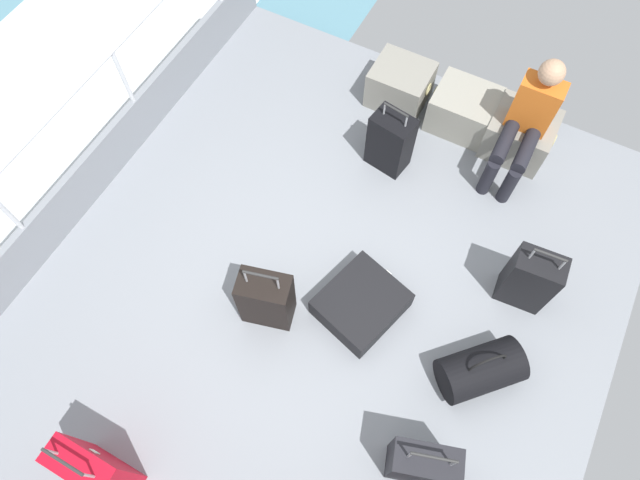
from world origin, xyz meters
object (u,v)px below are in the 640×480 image
object	(u,v)px
cargo_crate_0	(400,85)
suitcase_5	(390,142)
suitcase_2	(361,304)
passenger_seated	(527,121)
cargo_crate_1	(463,109)
cargo_crate_2	(520,134)
suitcase_6	(530,279)
suitcase_1	(423,464)
suitcase_8	(266,299)
duffel_bag	(481,370)
suitcase_3	(96,469)

from	to	relation	value
cargo_crate_0	suitcase_5	bearing A→B (deg)	-73.34
cargo_crate_0	suitcase_2	size ratio (longest dim) A/B	0.76
cargo_crate_0	passenger_seated	world-z (taller)	passenger_seated
cargo_crate_1	passenger_seated	distance (m)	0.70
passenger_seated	suitcase_5	bearing A→B (deg)	-152.86
cargo_crate_2	cargo_crate_0	bearing A→B (deg)	178.36
suitcase_5	suitcase_6	size ratio (longest dim) A/B	0.97
suitcase_1	suitcase_8	size ratio (longest dim) A/B	0.90
passenger_seated	suitcase_5	size ratio (longest dim) A/B	1.54
suitcase_5	duffel_bag	bearing A→B (deg)	-46.14
suitcase_1	suitcase_2	distance (m)	1.22
suitcase_6	cargo_crate_2	bearing A→B (deg)	110.29
cargo_crate_2	suitcase_3	xyz separation A→B (m)	(-1.53, -3.90, 0.13)
cargo_crate_0	passenger_seated	distance (m)	1.24
cargo_crate_2	duffel_bag	bearing A→B (deg)	-78.50
suitcase_3	cargo_crate_1	bearing A→B (deg)	75.92
cargo_crate_2	suitcase_6	bearing A→B (deg)	-69.71
suitcase_6	suitcase_2	bearing A→B (deg)	-146.65
cargo_crate_0	suitcase_3	world-z (taller)	suitcase_3
suitcase_1	suitcase_3	bearing A→B (deg)	-151.08
suitcase_1	suitcase_6	distance (m)	1.56
cargo_crate_1	suitcase_3	distance (m)	4.06
passenger_seated	suitcase_1	bearing A→B (deg)	-83.68
suitcase_8	duffel_bag	xyz separation A→B (m)	(1.59, 0.29, -0.12)
cargo_crate_0	suitcase_6	bearing A→B (deg)	-39.72
suitcase_3	suitcase_5	xyz separation A→B (m)	(0.58, 3.23, -0.04)
passenger_seated	suitcase_8	distance (m)	2.51
cargo_crate_2	suitcase_5	world-z (taller)	suitcase_5
duffel_bag	suitcase_6	bearing A→B (deg)	84.88
cargo_crate_1	passenger_seated	xyz separation A→B (m)	(0.54, -0.22, 0.39)
cargo_crate_0	suitcase_5	xyz separation A→B (m)	(0.21, -0.70, 0.10)
suitcase_1	duffel_bag	xyz separation A→B (m)	(0.13, 0.78, -0.08)
suitcase_2	suitcase_8	world-z (taller)	suitcase_8
suitcase_1	suitcase_8	world-z (taller)	suitcase_8
cargo_crate_1	suitcase_5	world-z (taller)	suitcase_5
duffel_bag	suitcase_5	bearing A→B (deg)	133.86
suitcase_5	suitcase_6	distance (m)	1.60
suitcase_2	duffel_bag	size ratio (longest dim) A/B	1.13
suitcase_2	duffel_bag	xyz separation A→B (m)	(0.98, -0.07, 0.06)
cargo_crate_1	suitcase_2	bearing A→B (deg)	-90.28
cargo_crate_2	passenger_seated	xyz separation A→B (m)	(0.00, -0.18, 0.38)
suitcase_8	cargo_crate_0	bearing A→B (deg)	89.98
passenger_seated	suitcase_8	world-z (taller)	passenger_seated
suitcase_5	suitcase_6	xyz separation A→B (m)	(1.45, -0.67, 0.01)
suitcase_2	suitcase_8	size ratio (longest dim) A/B	0.98
suitcase_3	suitcase_2	bearing A→B (deg)	62.35
cargo_crate_2	suitcase_8	world-z (taller)	suitcase_8
cargo_crate_2	suitcase_2	distance (m)	2.11
suitcase_2	suitcase_1	bearing A→B (deg)	-45.22
suitcase_6	suitcase_1	bearing A→B (deg)	-97.27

